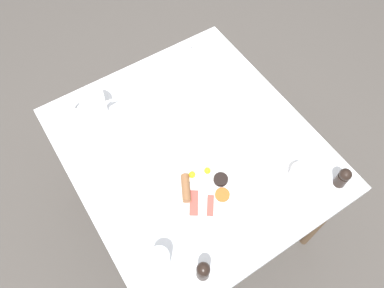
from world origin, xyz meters
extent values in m
plane|color=#4C4742|center=(0.00, 0.00, 0.00)|extent=(8.00, 8.00, 0.00)
cube|color=silver|center=(0.00, 0.00, 0.73)|extent=(0.96, 1.06, 0.03)
cylinder|color=brown|center=(0.43, -0.48, 0.36)|extent=(0.04, 0.04, 0.72)
cylinder|color=brown|center=(-0.43, 0.48, 0.36)|extent=(0.04, 0.04, 0.72)
cylinder|color=brown|center=(0.43, 0.48, 0.36)|extent=(0.04, 0.04, 0.72)
cylinder|color=white|center=(-0.06, -0.19, 0.76)|extent=(0.28, 0.28, 0.01)
cylinder|color=white|center=(-0.02, -0.14, 0.76)|extent=(0.07, 0.07, 0.00)
sphere|color=yellow|center=(-0.02, -0.14, 0.77)|extent=(0.03, 0.03, 0.03)
cylinder|color=white|center=(-0.08, -0.12, 0.76)|extent=(0.06, 0.06, 0.00)
sphere|color=yellow|center=(-0.08, -0.12, 0.77)|extent=(0.03, 0.03, 0.03)
cylinder|color=brown|center=(-0.13, -0.15, 0.78)|extent=(0.08, 0.11, 0.03)
cube|color=#B74C42|center=(-0.13, -0.22, 0.76)|extent=(0.08, 0.10, 0.01)
cube|color=#B74C42|center=(-0.09, -0.26, 0.76)|extent=(0.07, 0.08, 0.01)
cylinder|color=#D16023|center=(-0.02, -0.25, 0.77)|extent=(0.06, 0.06, 0.01)
cylinder|color=black|center=(0.01, -0.19, 0.77)|extent=(0.06, 0.06, 0.02)
cylinder|color=white|center=(-0.25, 0.38, 0.80)|extent=(0.11, 0.11, 0.11)
cylinder|color=white|center=(-0.25, 0.38, 0.86)|extent=(0.08, 0.08, 0.01)
sphere|color=white|center=(-0.25, 0.38, 0.87)|extent=(0.02, 0.02, 0.02)
cone|color=white|center=(-0.19, 0.34, 0.81)|extent=(0.06, 0.04, 0.05)
torus|color=white|center=(-0.30, 0.40, 0.80)|extent=(0.08, 0.05, 0.09)
cylinder|color=white|center=(0.27, -0.35, 0.75)|extent=(0.15, 0.15, 0.01)
cylinder|color=white|center=(0.27, -0.35, 0.79)|extent=(0.08, 0.08, 0.06)
cylinder|color=tan|center=(0.27, -0.35, 0.78)|extent=(0.07, 0.07, 0.04)
torus|color=white|center=(0.31, -0.35, 0.79)|extent=(0.05, 0.01, 0.05)
cylinder|color=white|center=(0.15, 0.04, 0.75)|extent=(0.15, 0.15, 0.01)
cylinder|color=white|center=(0.15, 0.04, 0.79)|extent=(0.08, 0.08, 0.06)
cylinder|color=tan|center=(0.15, 0.04, 0.78)|extent=(0.07, 0.07, 0.04)
torus|color=white|center=(0.14, 0.08, 0.79)|extent=(0.02, 0.04, 0.05)
cylinder|color=white|center=(-0.34, -0.33, 0.79)|extent=(0.07, 0.07, 0.09)
cylinder|color=white|center=(0.25, 0.45, 0.78)|extent=(0.05, 0.05, 0.06)
torus|color=white|center=(0.28, 0.45, 0.78)|extent=(0.04, 0.01, 0.04)
cylinder|color=black|center=(0.39, -0.45, 0.78)|extent=(0.04, 0.04, 0.06)
sphere|color=black|center=(0.39, -0.45, 0.82)|extent=(0.05, 0.05, 0.05)
cylinder|color=black|center=(-0.24, -0.44, 0.78)|extent=(0.04, 0.04, 0.06)
sphere|color=black|center=(-0.24, -0.44, 0.82)|extent=(0.05, 0.05, 0.05)
cube|color=white|center=(0.04, 0.29, 0.75)|extent=(0.13, 0.18, 0.01)
cube|color=silver|center=(-0.20, 0.15, 0.75)|extent=(0.16, 0.12, 0.00)
cube|color=silver|center=(-0.31, -0.07, 0.75)|extent=(0.22, 0.05, 0.00)
camera|label=1|loc=(-0.42, -0.65, 2.07)|focal=35.00mm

